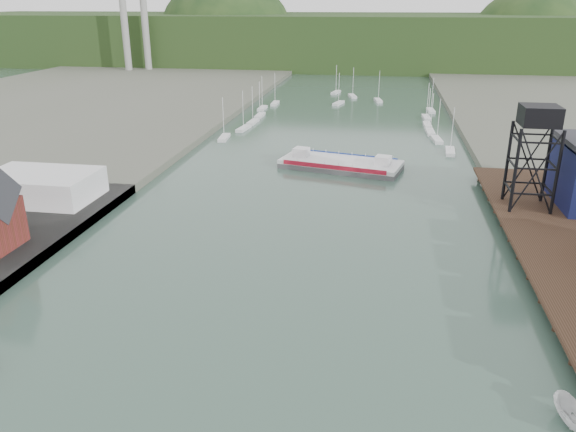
% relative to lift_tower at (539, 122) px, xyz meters
% --- Properties ---
extents(east_pier, '(14.00, 70.00, 2.45)m').
position_rel_lift_tower_xyz_m(east_pier, '(2.00, -13.00, -13.75)').
color(east_pier, black).
rests_on(east_pier, ground).
extents(white_shed, '(18.00, 12.00, 4.50)m').
position_rel_lift_tower_xyz_m(white_shed, '(-79.00, -8.00, -11.80)').
color(white_shed, silver).
rests_on(white_shed, west_quay).
extents(lift_tower, '(6.50, 6.50, 16.00)m').
position_rel_lift_tower_xyz_m(lift_tower, '(0.00, 0.00, 0.00)').
color(lift_tower, black).
rests_on(lift_tower, east_pier).
extents(marina_sailboats, '(57.71, 92.65, 0.90)m').
position_rel_lift_tower_xyz_m(marina_sailboats, '(-34.92, 80.46, -15.30)').
color(marina_sailboats, silver).
rests_on(marina_sailboats, ground).
extents(smokestacks, '(11.20, 8.20, 60.00)m').
position_rel_lift_tower_xyz_m(smokestacks, '(-141.00, 174.50, 14.35)').
color(smokestacks, gray).
rests_on(smokestacks, ground).
extents(distant_hills, '(500.00, 120.00, 80.00)m').
position_rel_lift_tower_xyz_m(distant_hills, '(-38.98, 243.35, -5.27)').
color(distant_hills, black).
rests_on(distant_hills, ground).
extents(chain_ferry, '(26.22, 15.17, 3.55)m').
position_rel_lift_tower_xyz_m(chain_ferry, '(-31.31, 24.14, -14.63)').
color(chain_ferry, '#4B4A4D').
rests_on(chain_ferry, ground).
extents(motorboat, '(3.13, 5.61, 2.05)m').
position_rel_lift_tower_xyz_m(motorboat, '(-6.53, -49.13, -14.62)').
color(motorboat, silver).
rests_on(motorboat, ground).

